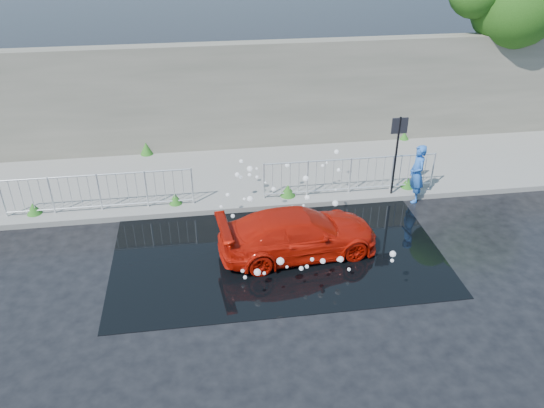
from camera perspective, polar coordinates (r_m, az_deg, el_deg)
The scene contains 12 objects.
ground at distance 12.43m, azimuth -1.14°, elevation -7.67°, with size 90.00×90.00×0.00m, color black.
pavement at distance 16.61m, azimuth -3.32°, elevation 3.05°, with size 30.00×4.00×0.15m, color gray.
curb at distance 14.86m, azimuth -2.60°, elevation -0.39°, with size 30.00×0.25×0.16m, color gray.
retaining_wall at distance 17.93m, azimuth -4.16°, elevation 11.43°, with size 30.00×0.60×3.50m, color #58564A.
puddle at distance 13.28m, azimuth 0.46°, elevation -4.85°, with size 8.00×5.00×0.01m, color black.
sign_post at distance 15.13m, azimuth 13.34°, elevation 6.34°, with size 0.45×0.06×2.50m.
railing_left at distance 15.07m, azimuth -18.11°, elevation 1.34°, with size 5.05×0.05×1.10m.
railing_right at distance 15.38m, azimuth 8.41°, elevation 3.18°, with size 5.05×0.05×1.10m.
weeds at distance 16.09m, azimuth -4.67°, elevation 3.04°, with size 12.17×3.93×0.42m.
water_spray at distance 13.66m, azimuth 1.83°, elevation -0.46°, with size 3.65×5.46×1.03m.
red_car at distance 12.86m, azimuth 2.87°, elevation -3.16°, with size 1.58×3.89×1.13m, color #B21307.
person at distance 15.53m, azimuth 15.32°, elevation 3.16°, with size 0.62×0.41×1.71m, color blue.
Camera 1 is at (-1.16, -9.76, 7.60)m, focal length 35.00 mm.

